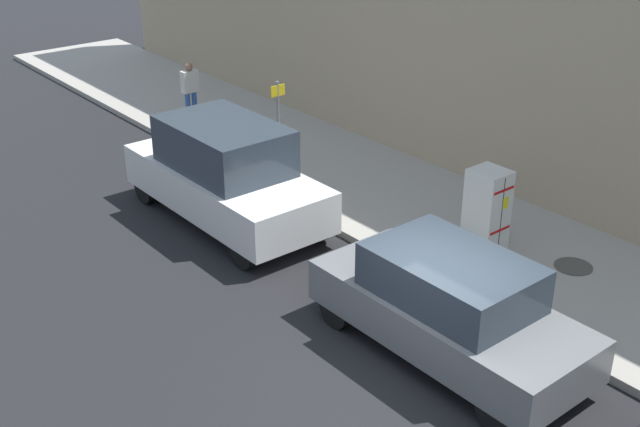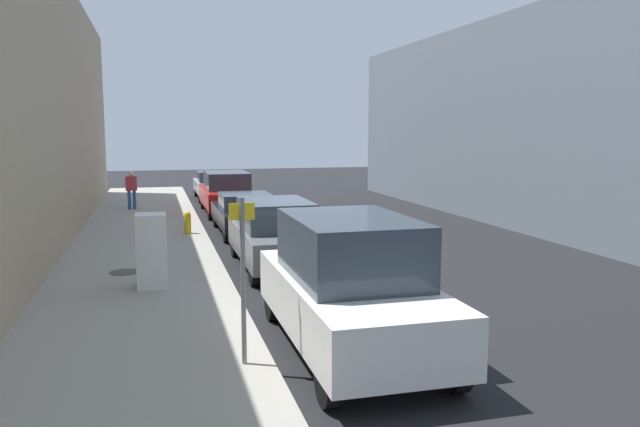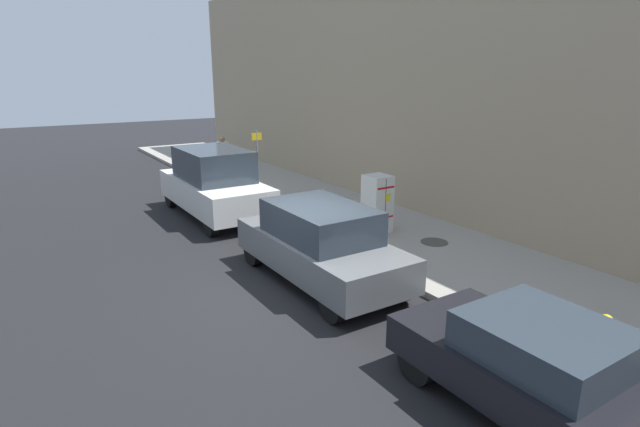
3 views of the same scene
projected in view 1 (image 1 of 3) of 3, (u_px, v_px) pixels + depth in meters
The scene contains 8 objects.
ground_plane at pixel (414, 374), 12.06m from camera, with size 80.00×80.00×0.00m, color black.
sidewalk_slab at pixel (575, 282), 14.36m from camera, with size 4.02×44.00×0.15m, color #9E998E.
discarded_refrigerator at pixel (487, 209), 15.11m from camera, with size 0.63×0.70×1.58m.
manhole_cover at pixel (573, 266), 14.71m from camera, with size 0.70×0.70×0.02m, color #47443F.
street_sign_post at pixel (278, 128), 17.54m from camera, with size 0.36×0.07×2.40m.
pedestrian_standing_near at pixel (190, 88), 21.78m from camera, with size 0.46×0.22×1.60m.
parked_van_white at pixel (225, 173), 16.35m from camera, with size 2.02×4.95×2.14m.
parked_suv_gray at pixel (449, 306), 12.15m from camera, with size 1.86×4.50×1.72m.
Camera 1 is at (7.33, 6.70, 7.40)m, focal length 45.00 mm.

